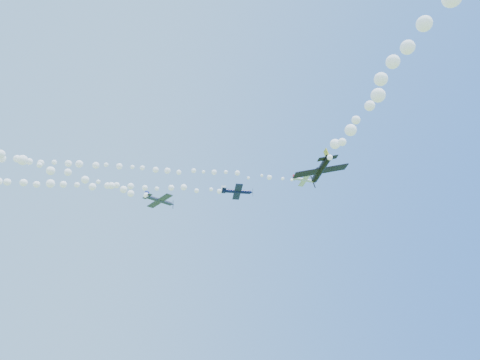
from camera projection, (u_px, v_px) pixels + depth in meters
name	position (u px, v px, depth m)	size (l,w,h in m)	color
plane_white	(304.00, 180.00, 102.18)	(6.14, 6.54, 2.46)	silver
smoke_trail_white	(125.00, 167.00, 94.89)	(82.11, 23.66, 2.68)	white
plane_navy	(237.00, 191.00, 93.90)	(7.70, 8.16, 2.45)	#0E133E
smoke_trail_navy	(38.00, 183.00, 88.95)	(80.62, 28.69, 3.01)	white
plane_grey	(160.00, 200.00, 82.00)	(7.01, 7.41, 2.18)	#373B50
plane_black	(321.00, 170.00, 55.30)	(7.84, 7.50, 2.63)	black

